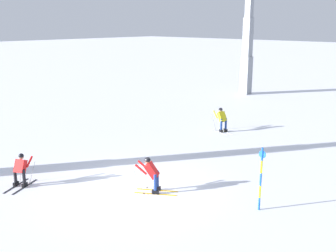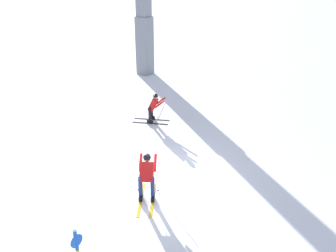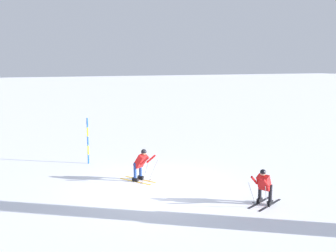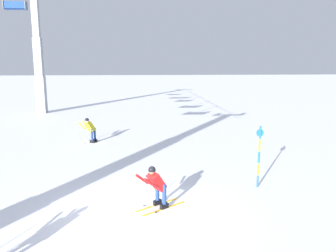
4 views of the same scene
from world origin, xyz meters
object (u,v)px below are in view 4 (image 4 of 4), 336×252
(trail_marker_pole, at_px, (259,155))
(skier_distant_uphill, at_px, (90,128))
(skier_carving_main, at_px, (156,184))
(chairlift_seat_farthest, at_px, (15,5))
(lift_tower_far, at_px, (39,65))

(trail_marker_pole, xyz_separation_m, skier_distant_uphill, (8.01, 7.41, -0.41))
(skier_carving_main, height_order, trail_marker_pole, trail_marker_pole)
(chairlift_seat_farthest, bearing_deg, skier_carving_main, -150.33)
(skier_carving_main, relative_size, lift_tower_far, 0.16)
(lift_tower_far, bearing_deg, skier_carving_main, -156.30)
(chairlift_seat_farthest, bearing_deg, skier_distant_uphill, -140.09)
(skier_carving_main, distance_m, trail_marker_pole, 4.30)
(trail_marker_pole, relative_size, skier_distant_uphill, 1.32)
(skier_distant_uphill, bearing_deg, trail_marker_pole, -137.20)
(trail_marker_pole, bearing_deg, skier_carving_main, 111.16)
(lift_tower_far, xyz_separation_m, skier_distant_uphill, (-12.63, -6.31, -3.73))
(skier_carving_main, relative_size, skier_distant_uphill, 0.97)
(chairlift_seat_farthest, distance_m, trail_marker_pole, 22.16)
(lift_tower_far, xyz_separation_m, chairlift_seat_farthest, (-5.09, 0.00, 4.49))
(skier_carving_main, xyz_separation_m, trail_marker_pole, (1.54, -3.99, 0.43))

